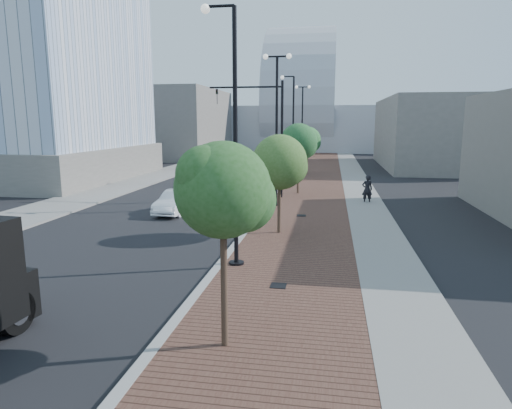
# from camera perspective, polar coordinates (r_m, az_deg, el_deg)

# --- Properties ---
(sidewalk) EXTENTS (7.00, 140.00, 0.12)m
(sidewalk) POSITION_cam_1_polar(r_m,az_deg,el_deg) (45.77, 8.95, 3.85)
(sidewalk) COLOR #4C2D23
(sidewalk) RESTS_ON ground
(concrete_strip) EXTENTS (2.40, 140.00, 0.13)m
(concrete_strip) POSITION_cam_1_polar(r_m,az_deg,el_deg) (45.83, 12.33, 3.75)
(concrete_strip) COLOR slate
(concrete_strip) RESTS_ON ground
(curb) EXTENTS (0.30, 140.00, 0.14)m
(curb) POSITION_cam_1_polar(r_m,az_deg,el_deg) (45.94, 4.57, 3.99)
(curb) COLOR gray
(curb) RESTS_ON ground
(west_sidewalk) EXTENTS (4.00, 140.00, 0.12)m
(west_sidewalk) POSITION_cam_1_polar(r_m,az_deg,el_deg) (48.80, -10.86, 4.20)
(west_sidewalk) COLOR slate
(west_sidewalk) RESTS_ON ground
(white_sedan) EXTENTS (1.65, 4.17, 1.35)m
(white_sedan) POSITION_cam_1_polar(r_m,az_deg,el_deg) (26.57, -10.12, 0.37)
(white_sedan) COLOR white
(white_sedan) RESTS_ON ground
(dark_car_mid) EXTENTS (2.27, 4.39, 1.18)m
(dark_car_mid) POSITION_cam_1_polar(r_m,az_deg,el_deg) (45.15, -2.58, 4.56)
(dark_car_mid) COLOR black
(dark_car_mid) RESTS_ON ground
(dark_car_far) EXTENTS (2.57, 4.50, 1.23)m
(dark_car_far) POSITION_cam_1_polar(r_m,az_deg,el_deg) (57.34, 2.06, 5.86)
(dark_car_far) COLOR black
(dark_car_far) RESTS_ON ground
(pedestrian) EXTENTS (0.76, 0.56, 1.90)m
(pedestrian) POSITION_cam_1_polar(r_m,az_deg,el_deg) (29.91, 14.04, 1.88)
(pedestrian) COLOR black
(pedestrian) RESTS_ON ground
(streetlight_1) EXTENTS (1.44, 0.56, 9.21)m
(streetlight_1) POSITION_cam_1_polar(r_m,az_deg,el_deg) (15.88, -3.04, 7.08)
(streetlight_1) COLOR black
(streetlight_1) RESTS_ON ground
(streetlight_2) EXTENTS (1.72, 0.56, 9.28)m
(streetlight_2) POSITION_cam_1_polar(r_m,az_deg,el_deg) (27.68, 2.65, 9.55)
(streetlight_2) COLOR black
(streetlight_2) RESTS_ON ground
(streetlight_3) EXTENTS (1.44, 0.56, 9.21)m
(streetlight_3) POSITION_cam_1_polar(r_m,az_deg,el_deg) (39.63, 4.60, 9.14)
(streetlight_3) COLOR black
(streetlight_3) RESTS_ON ground
(streetlight_4) EXTENTS (1.72, 0.56, 9.28)m
(streetlight_4) POSITION_cam_1_polar(r_m,az_deg,el_deg) (51.58, 5.92, 9.97)
(streetlight_4) COLOR black
(streetlight_4) RESTS_ON ground
(traffic_mast) EXTENTS (5.09, 0.20, 8.00)m
(traffic_mast) POSITION_cam_1_polar(r_m,az_deg,el_deg) (30.76, 1.65, 9.96)
(traffic_mast) COLOR black
(traffic_mast) RESTS_ON ground
(tree_0) EXTENTS (2.25, 2.17, 4.90)m
(tree_0) POSITION_cam_1_polar(r_m,az_deg,el_deg) (9.88, -3.97, 1.78)
(tree_0) COLOR #382619
(tree_0) RESTS_ON ground
(tree_1) EXTENTS (2.58, 2.57, 4.74)m
(tree_1) POSITION_cam_1_polar(r_m,az_deg,el_deg) (20.70, 3.17, 5.40)
(tree_1) COLOR #382619
(tree_1) RESTS_ON ground
(tree_2) EXTENTS (2.71, 2.71, 5.20)m
(tree_2) POSITION_cam_1_polar(r_m,az_deg,el_deg) (32.61, 5.56, 7.93)
(tree_2) COLOR #382619
(tree_2) RESTS_ON ground
(tree_3) EXTENTS (2.65, 2.65, 4.83)m
(tree_3) POSITION_cam_1_polar(r_m,az_deg,el_deg) (44.59, 6.66, 8.16)
(tree_3) COLOR #382619
(tree_3) RESTS_ON ground
(tower_podium) EXTENTS (19.00, 19.00, 3.00)m
(tower_podium) POSITION_cam_1_polar(r_m,az_deg,el_deg) (46.89, -27.17, 4.75)
(tower_podium) COLOR #67635D
(tower_podium) RESTS_ON ground
(convention_center) EXTENTS (50.00, 30.00, 50.00)m
(convention_center) POSITION_cam_1_polar(r_m,az_deg,el_deg) (90.67, 5.89, 10.95)
(convention_center) COLOR #A5A9AF
(convention_center) RESTS_ON ground
(commercial_block_nw) EXTENTS (14.00, 20.00, 10.00)m
(commercial_block_nw) POSITION_cam_1_polar(r_m,az_deg,el_deg) (69.71, -10.71, 10.13)
(commercial_block_nw) COLOR slate
(commercial_block_nw) RESTS_ON ground
(commercial_block_ne) EXTENTS (12.00, 22.00, 8.00)m
(commercial_block_ne) POSITION_cam_1_polar(r_m,az_deg,el_deg) (56.78, 22.06, 8.49)
(commercial_block_ne) COLOR #67635D
(commercial_block_ne) RESTS_ON ground
(utility_cover_1) EXTENTS (0.50, 0.50, 0.02)m
(utility_cover_1) POSITION_cam_1_polar(r_m,az_deg,el_deg) (14.51, 2.88, -10.34)
(utility_cover_1) COLOR black
(utility_cover_1) RESTS_ON sidewalk
(utility_cover_2) EXTENTS (0.50, 0.50, 0.02)m
(utility_cover_2) POSITION_cam_1_polar(r_m,az_deg,el_deg) (25.06, 5.82, -1.41)
(utility_cover_2) COLOR black
(utility_cover_2) RESTS_ON sidewalk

